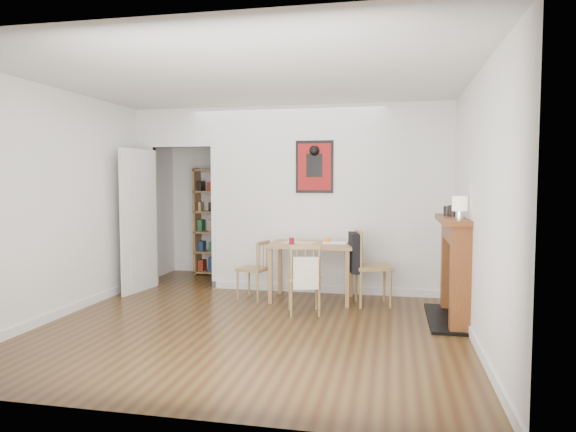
% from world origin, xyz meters
% --- Properties ---
extents(ground, '(5.20, 5.20, 0.00)m').
position_xyz_m(ground, '(0.00, 0.00, 0.00)').
color(ground, '#4E3719').
rests_on(ground, ground).
extents(room_shell, '(5.20, 5.20, 5.20)m').
position_xyz_m(room_shell, '(0.10, 1.34, 1.30)').
color(room_shell, silver).
rests_on(room_shell, ground).
extents(dining_table, '(1.10, 0.70, 0.75)m').
position_xyz_m(dining_table, '(0.44, 0.89, 0.66)').
color(dining_table, '#987847').
rests_on(dining_table, ground).
extents(chair_left, '(0.47, 0.47, 0.78)m').
position_xyz_m(chair_left, '(-0.33, 0.80, 0.39)').
color(chair_left, olive).
rests_on(chair_left, ground).
extents(chair_right, '(0.62, 0.57, 0.94)m').
position_xyz_m(chair_right, '(1.21, 0.78, 0.49)').
color(chair_right, olive).
rests_on(chair_right, ground).
extents(chair_front, '(0.51, 0.55, 0.83)m').
position_xyz_m(chair_front, '(0.46, 0.20, 0.42)').
color(chair_front, olive).
rests_on(chair_front, ground).
extents(bookshelf, '(0.74, 0.30, 1.77)m').
position_xyz_m(bookshelf, '(-1.39, 2.40, 0.87)').
color(bookshelf, '#987847').
rests_on(bookshelf, ground).
extents(fireplace, '(0.45, 1.25, 1.16)m').
position_xyz_m(fireplace, '(2.16, 0.25, 0.62)').
color(fireplace, brown).
rests_on(fireplace, ground).
extents(red_glass, '(0.07, 0.07, 0.08)m').
position_xyz_m(red_glass, '(0.20, 0.75, 0.79)').
color(red_glass, maroon).
rests_on(red_glass, dining_table).
extents(orange_fruit, '(0.08, 0.08, 0.08)m').
position_xyz_m(orange_fruit, '(0.64, 0.96, 0.79)').
color(orange_fruit, orange).
rests_on(orange_fruit, dining_table).
extents(placemat, '(0.46, 0.38, 0.00)m').
position_xyz_m(placemat, '(0.27, 0.93, 0.75)').
color(placemat, beige).
rests_on(placemat, dining_table).
extents(notebook, '(0.30, 0.22, 0.02)m').
position_xyz_m(notebook, '(0.73, 0.97, 0.75)').
color(notebook, white).
rests_on(notebook, dining_table).
extents(mantel_lamp, '(0.15, 0.15, 0.24)m').
position_xyz_m(mantel_lamp, '(2.14, -0.10, 1.31)').
color(mantel_lamp, silver).
rests_on(mantel_lamp, fireplace).
extents(ceramic_jar_a, '(0.10, 0.10, 0.13)m').
position_xyz_m(ceramic_jar_a, '(2.13, 0.38, 1.22)').
color(ceramic_jar_a, black).
rests_on(ceramic_jar_a, fireplace).
extents(ceramic_jar_b, '(0.09, 0.09, 0.11)m').
position_xyz_m(ceramic_jar_b, '(2.09, 0.55, 1.21)').
color(ceramic_jar_b, black).
rests_on(ceramic_jar_b, fireplace).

